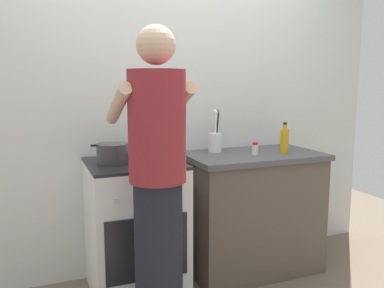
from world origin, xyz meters
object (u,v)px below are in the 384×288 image
(pot, at_px, (113,154))
(oil_bottle, at_px, (284,140))
(utensil_crock, at_px, (215,140))
(person, at_px, (158,188))
(spice_bottle, at_px, (255,149))
(stove_range, at_px, (135,227))
(mixing_bowl, at_px, (155,155))

(pot, xyz_separation_m, oil_bottle, (1.25, -0.06, 0.03))
(utensil_crock, distance_m, person, 0.98)
(spice_bottle, bearing_deg, stove_range, 175.93)
(pot, distance_m, oil_bottle, 1.26)
(utensil_crock, height_order, person, person)
(utensil_crock, bearing_deg, pot, -167.85)
(mixing_bowl, distance_m, oil_bottle, 0.98)
(utensil_crock, bearing_deg, spice_bottle, -45.10)
(spice_bottle, bearing_deg, person, -150.76)
(stove_range, xyz_separation_m, oil_bottle, (1.11, -0.08, 0.54))
(person, bearing_deg, oil_bottle, 23.13)
(pot, relative_size, mixing_bowl, 0.87)
(pot, distance_m, person, 0.56)
(utensil_crock, bearing_deg, person, -133.14)
(spice_bottle, height_order, oil_bottle, oil_bottle)
(oil_bottle, bearing_deg, pot, 177.27)
(pot, xyz_separation_m, person, (0.13, -0.54, -0.11))
(utensil_crock, xyz_separation_m, person, (-0.67, -0.71, -0.13))
(stove_range, xyz_separation_m, mixing_bowl, (0.14, -0.02, 0.49))
(mixing_bowl, distance_m, spice_bottle, 0.74)
(utensil_crock, height_order, oil_bottle, utensil_crock)
(pot, distance_m, spice_bottle, 1.02)
(utensil_crock, distance_m, spice_bottle, 0.31)
(pot, relative_size, person, 0.16)
(mixing_bowl, distance_m, utensil_crock, 0.55)
(spice_bottle, bearing_deg, mixing_bowl, 176.52)
(stove_range, relative_size, person, 0.53)
(utensil_crock, bearing_deg, stove_range, -166.80)
(oil_bottle, bearing_deg, mixing_bowl, 176.50)
(oil_bottle, bearing_deg, stove_range, 176.03)
(pot, height_order, spice_bottle, pot)
(stove_range, height_order, mixing_bowl, mixing_bowl)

